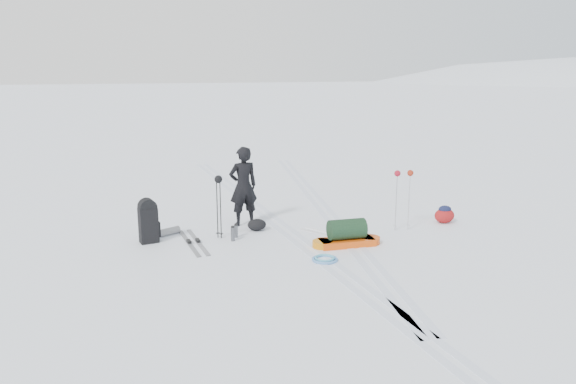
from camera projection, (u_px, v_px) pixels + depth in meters
name	position (u px, v px, depth m)	size (l,w,h in m)	color
ground	(291.00, 235.00, 11.72)	(200.00, 200.00, 0.00)	white
ski_tracks	(306.00, 221.00, 12.70)	(3.38, 17.97, 0.01)	silver
skier	(243.00, 186.00, 12.25)	(0.64, 0.42, 1.75)	black
pulk_sled	(347.00, 235.00, 10.97)	(1.40, 0.48, 0.53)	#DE4C0D
expedition_rucksack	(151.00, 222.00, 11.17)	(0.86, 0.74, 0.90)	black
ski_poles_black	(219.00, 187.00, 11.26)	(0.17, 0.16, 1.31)	black
ski_poles_silver	(404.00, 180.00, 11.81)	(0.42, 0.16, 1.31)	#B1B3B8
touring_skis_grey	(193.00, 242.00, 11.17)	(0.42, 1.81, 0.07)	#909298
touring_skis_white	(337.00, 236.00, 11.59)	(1.20, 1.61, 0.06)	silver
rope_coil	(325.00, 259.00, 10.17)	(0.57, 0.57, 0.06)	#528AC9
small_daypack	(445.00, 214.00, 12.55)	(0.52, 0.43, 0.40)	maroon
thermos_pair	(234.00, 232.00, 11.37)	(0.21, 0.31, 0.31)	#53555A
stuff_sack	(257.00, 225.00, 11.98)	(0.45, 0.37, 0.25)	black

